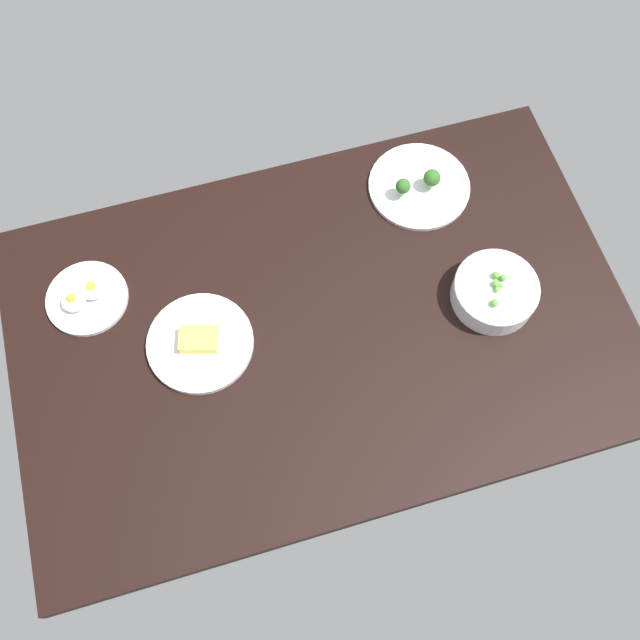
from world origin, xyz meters
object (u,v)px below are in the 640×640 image
(plate_cheese, at_px, (200,342))
(plate_broccoli, at_px, (419,185))
(bowl_peas, at_px, (495,292))
(plate_eggs, at_px, (86,297))

(plate_cheese, relative_size, plate_broccoli, 0.96)
(bowl_peas, xyz_separation_m, plate_cheese, (0.61, -0.07, -0.02))
(bowl_peas, bearing_deg, plate_broccoli, -79.09)
(plate_cheese, relative_size, plate_eggs, 1.27)
(plate_cheese, bearing_deg, plate_broccoli, -157.19)
(plate_cheese, bearing_deg, plate_eggs, -38.54)
(plate_cheese, distance_m, plate_broccoli, 0.60)
(plate_eggs, bearing_deg, plate_broccoli, -174.91)
(bowl_peas, height_order, plate_cheese, bowl_peas)
(plate_cheese, xyz_separation_m, plate_eggs, (0.21, -0.16, 0.00))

